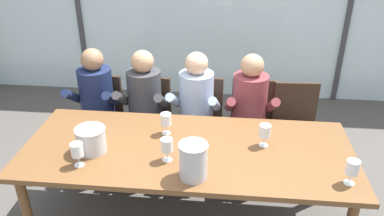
% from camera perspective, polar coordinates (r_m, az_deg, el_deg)
% --- Properties ---
extents(ground, '(14.00, 14.00, 0.00)m').
position_cam_1_polar(ground, '(4.13, 0.92, -6.97)').
color(ground, '#4C4742').
extents(window_glass_panel, '(7.64, 0.03, 2.60)m').
position_cam_1_polar(window_glass_panel, '(5.06, 2.62, 15.69)').
color(window_glass_panel, silver).
rests_on(window_glass_panel, ground).
extents(window_mullion_right, '(0.06, 0.06, 2.60)m').
position_cam_1_polar(window_mullion_right, '(5.24, 22.36, 14.14)').
color(window_mullion_right, '#38383D').
rests_on(window_mullion_right, ground).
extents(dining_table, '(2.44, 1.00, 0.75)m').
position_cam_1_polar(dining_table, '(2.92, -0.70, -6.96)').
color(dining_table, brown).
rests_on(dining_table, ground).
extents(chair_near_curtain, '(0.49, 0.49, 0.88)m').
position_cam_1_polar(chair_near_curtain, '(3.96, -13.52, -0.69)').
color(chair_near_curtain, '#332319').
rests_on(chair_near_curtain, ground).
extents(chair_left_of_center, '(0.50, 0.50, 0.88)m').
position_cam_1_polar(chair_left_of_center, '(3.84, -6.60, -1.00)').
color(chair_left_of_center, '#332319').
rests_on(chair_left_of_center, ground).
extents(chair_center, '(0.49, 0.49, 0.88)m').
position_cam_1_polar(chair_center, '(3.80, 1.13, -1.12)').
color(chair_center, '#332319').
rests_on(chair_center, ground).
extents(chair_right_of_center, '(0.48, 0.48, 0.88)m').
position_cam_1_polar(chair_right_of_center, '(3.80, 8.79, -1.49)').
color(chair_right_of_center, '#332319').
rests_on(chair_right_of_center, ground).
extents(chair_near_window_right, '(0.46, 0.46, 0.88)m').
position_cam_1_polar(chair_near_window_right, '(3.82, 15.02, -2.06)').
color(chair_near_window_right, '#332319').
rests_on(chair_near_window_right, ground).
extents(person_navy_polo, '(0.47, 0.62, 1.20)m').
position_cam_1_polar(person_navy_polo, '(3.78, -14.21, 0.72)').
color(person_navy_polo, '#192347').
rests_on(person_navy_polo, ground).
extents(person_charcoal_jacket, '(0.47, 0.62, 1.20)m').
position_cam_1_polar(person_charcoal_jacket, '(3.65, -7.25, 0.40)').
color(person_charcoal_jacket, '#38383D').
rests_on(person_charcoal_jacket, ground).
extents(person_pale_blue_shirt, '(0.49, 0.63, 1.20)m').
position_cam_1_polar(person_pale_blue_shirt, '(3.58, 0.41, 0.05)').
color(person_pale_blue_shirt, '#9EB2D1').
rests_on(person_pale_blue_shirt, ground).
extents(person_maroon_top, '(0.48, 0.63, 1.20)m').
position_cam_1_polar(person_maroon_top, '(3.57, 8.56, -0.33)').
color(person_maroon_top, brown).
rests_on(person_maroon_top, ground).
extents(ice_bucket_primary, '(0.22, 0.22, 0.19)m').
position_cam_1_polar(ice_bucket_primary, '(2.89, -14.68, -4.51)').
color(ice_bucket_primary, '#B7B7BC').
rests_on(ice_bucket_primary, dining_table).
extents(ice_bucket_secondary, '(0.19, 0.19, 0.25)m').
position_cam_1_polar(ice_bucket_secondary, '(2.52, 0.18, -7.75)').
color(ice_bucket_secondary, '#B7B7BC').
rests_on(ice_bucket_secondary, dining_table).
extents(wine_glass_by_left_taster, '(0.08, 0.08, 0.17)m').
position_cam_1_polar(wine_glass_by_left_taster, '(2.67, 22.59, -8.23)').
color(wine_glass_by_left_taster, silver).
rests_on(wine_glass_by_left_taster, dining_table).
extents(wine_glass_near_bucket, '(0.08, 0.08, 0.17)m').
position_cam_1_polar(wine_glass_near_bucket, '(2.89, 10.70, -3.49)').
color(wine_glass_near_bucket, silver).
rests_on(wine_glass_near_bucket, dining_table).
extents(wine_glass_center_pour, '(0.08, 0.08, 0.17)m').
position_cam_1_polar(wine_glass_center_pour, '(2.75, -16.60, -6.08)').
color(wine_glass_center_pour, silver).
rests_on(wine_glass_center_pour, dining_table).
extents(wine_glass_by_right_taster, '(0.08, 0.08, 0.17)m').
position_cam_1_polar(wine_glass_by_right_taster, '(2.69, -3.73, -5.62)').
color(wine_glass_by_right_taster, silver).
rests_on(wine_glass_by_right_taster, dining_table).
extents(wine_glass_spare_empty, '(0.08, 0.08, 0.17)m').
position_cam_1_polar(wine_glass_spare_empty, '(3.00, -3.86, -1.82)').
color(wine_glass_spare_empty, silver).
rests_on(wine_glass_spare_empty, dining_table).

